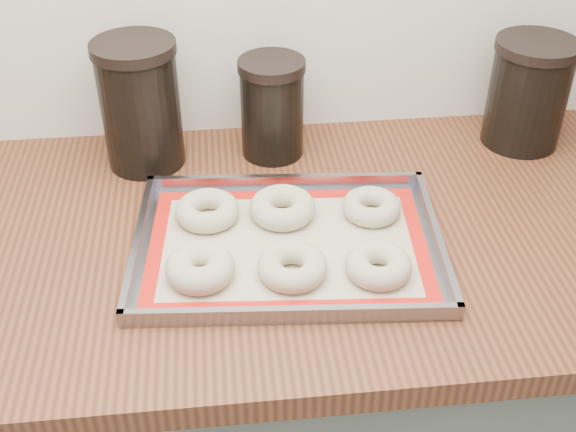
{
  "coord_description": "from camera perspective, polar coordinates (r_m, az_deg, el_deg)",
  "views": [
    {
      "loc": [
        -0.28,
        0.77,
        1.59
      ],
      "look_at": [
        -0.18,
        1.62,
        0.96
      ],
      "focal_mm": 45.0,
      "sensor_mm": 36.0,
      "label": 1
    }
  ],
  "objects": [
    {
      "name": "canister_mid",
      "position": [
        1.28,
        -1.26,
        8.56
      ],
      "size": [
        0.12,
        0.12,
        0.18
      ],
      "color": "black",
      "rests_on": "countertop"
    },
    {
      "name": "bagel_front_left",
      "position": [
        1.03,
        -6.96,
        -4.07
      ],
      "size": [
        0.13,
        0.13,
        0.04
      ],
      "primitive_type": "torus",
      "rotation": [
        0.0,
        0.0,
        -0.39
      ],
      "color": "#BEB493",
      "rests_on": "baking_mat"
    },
    {
      "name": "bagel_back_right",
      "position": [
        1.15,
        6.6,
        0.74
      ],
      "size": [
        0.1,
        0.1,
        0.03
      ],
      "primitive_type": "torus",
      "rotation": [
        0.0,
        0.0,
        0.08
      ],
      "color": "#BEB493",
      "rests_on": "baking_mat"
    },
    {
      "name": "bagel_back_mid",
      "position": [
        1.14,
        -0.44,
        0.67
      ],
      "size": [
        0.11,
        0.11,
        0.04
      ],
      "primitive_type": "torus",
      "rotation": [
        0.0,
        0.0,
        -0.07
      ],
      "color": "#BEB493",
      "rests_on": "baking_mat"
    },
    {
      "name": "bagel_front_mid",
      "position": [
        1.03,
        0.35,
        -4.01
      ],
      "size": [
        0.1,
        0.1,
        0.04
      ],
      "primitive_type": "torus",
      "rotation": [
        0.0,
        0.0,
        0.03
      ],
      "color": "#BEB493",
      "rests_on": "baking_mat"
    },
    {
      "name": "countertop",
      "position": [
        1.18,
        8.66,
        -1.03
      ],
      "size": [
        3.06,
        0.68,
        0.04
      ],
      "primitive_type": "cube",
      "color": "brown",
      "rests_on": "cabinet"
    },
    {
      "name": "baking_mat",
      "position": [
        1.09,
        -0.0,
        -2.33
      ],
      "size": [
        0.44,
        0.32,
        0.0
      ],
      "rotation": [
        0.0,
        0.0,
        -0.08
      ],
      "color": "#C6B793",
      "rests_on": "baking_tray"
    },
    {
      "name": "bagel_back_left",
      "position": [
        1.14,
        -6.39,
        0.43
      ],
      "size": [
        0.1,
        0.1,
        0.03
      ],
      "primitive_type": "torus",
      "rotation": [
        0.0,
        0.0,
        0.04
      ],
      "color": "#BEB493",
      "rests_on": "baking_mat"
    },
    {
      "name": "bagel_front_right",
      "position": [
        1.04,
        7.16,
        -3.89
      ],
      "size": [
        0.1,
        0.1,
        0.04
      ],
      "primitive_type": "torus",
      "rotation": [
        0.0,
        0.0,
        0.07
      ],
      "color": "#BEB493",
      "rests_on": "baking_mat"
    },
    {
      "name": "canister_left",
      "position": [
        1.27,
        -11.59,
        8.63
      ],
      "size": [
        0.14,
        0.14,
        0.23
      ],
      "color": "black",
      "rests_on": "countertop"
    },
    {
      "name": "cabinet",
      "position": [
        1.49,
        7.07,
        -14.91
      ],
      "size": [
        3.0,
        0.65,
        0.86
      ],
      "primitive_type": "cube",
      "color": "#5E675B",
      "rests_on": "floor"
    },
    {
      "name": "baking_tray",
      "position": [
        1.09,
        -0.0,
        -2.25
      ],
      "size": [
        0.49,
        0.37,
        0.03
      ],
      "rotation": [
        0.0,
        0.0,
        -0.08
      ],
      "color": "gray",
      "rests_on": "countertop"
    },
    {
      "name": "canister_right",
      "position": [
        1.38,
        18.45,
        9.22
      ],
      "size": [
        0.15,
        0.15,
        0.2
      ],
      "color": "black",
      "rests_on": "countertop"
    }
  ]
}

